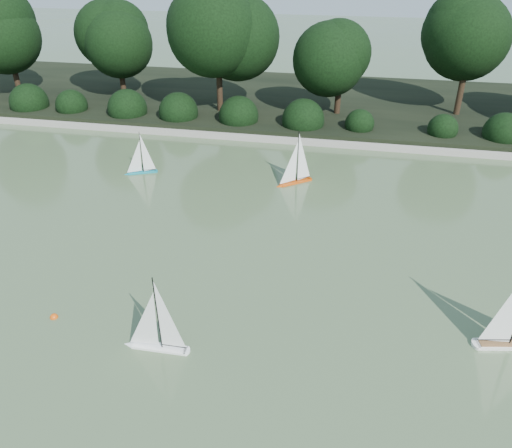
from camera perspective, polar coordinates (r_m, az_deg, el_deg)
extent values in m
plane|color=#415633|center=(7.96, -3.81, -13.42)|extent=(80.00, 80.00, 0.00)
cube|color=gray|center=(15.62, 4.87, 9.50)|extent=(40.00, 0.35, 0.18)
cube|color=black|center=(19.39, 6.46, 13.61)|extent=(40.00, 8.00, 0.30)
cylinder|color=black|center=(21.54, -25.59, 14.29)|extent=(0.20, 0.20, 1.51)
sphere|color=black|center=(21.22, -26.70, 19.00)|extent=(2.38, 2.38, 2.38)
cylinder|color=black|center=(20.00, -14.93, 14.91)|extent=(0.20, 0.20, 1.37)
sphere|color=black|center=(19.67, -15.60, 19.67)|extent=(2.24, 2.24, 2.24)
cylinder|color=black|center=(17.74, -4.16, 14.49)|extent=(0.20, 0.20, 1.66)
sphere|color=black|center=(17.33, -4.41, 20.97)|extent=(2.66, 2.66, 2.66)
cylinder|color=black|center=(17.66, 9.30, 13.45)|extent=(0.20, 0.20, 1.26)
sphere|color=black|center=(17.30, 9.73, 18.46)|extent=(2.10, 2.10, 2.10)
cylinder|color=black|center=(18.56, 22.22, 13.24)|extent=(0.20, 0.20, 1.73)
sphere|color=black|center=(18.15, 23.55, 19.62)|extent=(2.80, 2.80, 2.80)
sphere|color=black|center=(20.02, -25.13, 12.48)|extent=(1.10, 1.10, 1.10)
sphere|color=black|center=(18.92, -20.09, 12.59)|extent=(1.10, 1.10, 1.10)
sphere|color=black|center=(17.98, -14.47, 12.61)|extent=(1.10, 1.10, 1.10)
sphere|color=black|center=(17.22, -8.30, 12.49)|extent=(1.10, 1.10, 1.10)
sphere|color=black|center=(16.67, -1.65, 12.21)|extent=(1.10, 1.10, 1.10)
sphere|color=black|center=(16.35, 5.34, 11.74)|extent=(1.10, 1.10, 1.10)
sphere|color=black|center=(16.26, 12.48, 11.08)|extent=(1.10, 1.10, 1.10)
sphere|color=black|center=(16.42, 19.55, 10.26)|extent=(1.10, 1.10, 1.10)
sphere|color=black|center=(16.82, 26.34, 9.33)|extent=(1.10, 1.10, 1.10)
cube|color=white|center=(7.96, -10.97, -13.58)|extent=(0.86, 0.19, 0.09)
cone|color=white|center=(8.13, -14.33, -12.97)|extent=(0.17, 0.17, 0.17)
cylinder|color=white|center=(7.84, -7.95, -14.08)|extent=(0.10, 0.10, 0.09)
cylinder|color=black|center=(7.49, -11.17, -9.68)|extent=(0.02, 0.02, 1.33)
cylinder|color=black|center=(7.83, -9.41, -13.35)|extent=(0.39, 0.02, 0.01)
cylinder|color=white|center=(8.56, 23.90, -12.31)|extent=(0.16, 0.16, 0.11)
cylinder|color=black|center=(8.59, 25.67, -11.55)|extent=(0.51, 0.12, 0.02)
cube|color=#CD470C|center=(12.92, 4.54, 4.89)|extent=(0.78, 0.68, 0.09)
cone|color=#CD470C|center=(12.68, 2.61, 4.46)|extent=(0.24, 0.24, 0.17)
cylinder|color=#CD470C|center=(13.14, 6.16, 5.24)|extent=(0.15, 0.15, 0.09)
cylinder|color=black|center=(12.67, 4.84, 7.86)|extent=(0.02, 0.02, 1.34)
cylinder|color=black|center=(13.00, 5.44, 5.46)|extent=(0.32, 0.26, 0.01)
cube|color=#127E8D|center=(13.80, -12.86, 5.84)|extent=(0.72, 0.44, 0.07)
cone|color=#127E8D|center=(13.81, -14.61, 5.63)|extent=(0.19, 0.19, 0.15)
cylinder|color=#127E8D|center=(13.81, -11.35, 6.02)|extent=(0.12, 0.12, 0.07)
cylinder|color=black|center=(13.58, -12.99, 8.18)|extent=(0.02, 0.02, 1.13)
cylinder|color=black|center=(13.77, -12.08, 6.24)|extent=(0.31, 0.15, 0.01)
sphere|color=#E5500C|center=(9.04, -22.08, -9.86)|extent=(0.13, 0.13, 0.13)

